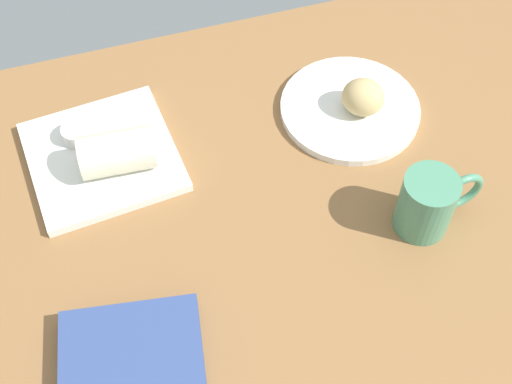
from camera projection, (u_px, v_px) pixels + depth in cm
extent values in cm
cube|color=olive|center=(310.00, 220.00, 109.67)|extent=(110.00, 90.00, 4.00)
cylinder|color=white|center=(350.00, 109.00, 119.33)|extent=(23.56, 23.56, 1.40)
ellipsoid|color=tan|center=(363.00, 97.00, 115.87)|extent=(9.61, 9.51, 6.00)
cube|color=white|center=(103.00, 157.00, 113.28)|extent=(24.75, 24.75, 1.60)
cylinder|color=silver|center=(77.00, 133.00, 113.31)|extent=(4.86, 4.86, 2.65)
cylinder|color=#D4582E|center=(76.00, 129.00, 112.48)|extent=(3.99, 3.99, 0.40)
cylinder|color=beige|center=(117.00, 152.00, 108.43)|extent=(11.79, 7.53, 6.81)
cube|color=#33477F|center=(132.00, 351.00, 93.45)|extent=(20.44, 15.63, 3.13)
cylinder|color=#4C8C6B|center=(426.00, 204.00, 102.68)|extent=(8.19, 8.19, 10.38)
cylinder|color=olive|center=(432.00, 186.00, 98.93)|extent=(6.72, 6.72, 0.40)
torus|color=#4C8C6B|center=(460.00, 192.00, 103.93)|extent=(7.50, 1.80, 7.43)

